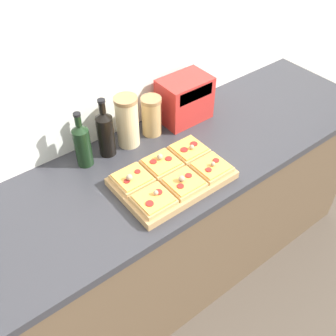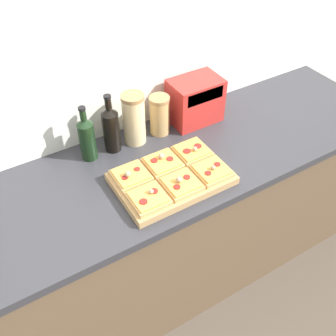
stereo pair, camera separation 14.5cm
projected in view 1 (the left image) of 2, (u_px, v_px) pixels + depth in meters
name	position (u px, v px, depth m)	size (l,w,h in m)	color
ground_plane	(185.00, 324.00, 2.17)	(12.00, 12.00, 0.00)	#4C4238
wall_back	(95.00, 72.00, 1.71)	(6.00, 0.06, 2.50)	silver
kitchen_counter	(148.00, 236.00, 2.04)	(2.63, 0.67, 0.92)	brown
cutting_board	(172.00, 178.00, 1.68)	(0.48, 0.32, 0.03)	tan
pizza_slice_back_left	(132.00, 179.00, 1.63)	(0.14, 0.14, 0.05)	tan
pizza_slice_back_center	(162.00, 163.00, 1.70)	(0.14, 0.14, 0.05)	tan
pizza_slice_back_right	(189.00, 149.00, 1.77)	(0.14, 0.14, 0.05)	tan
pizza_slice_front_left	(154.00, 200.00, 1.54)	(0.14, 0.14, 0.05)	tan
pizza_slice_front_center	(184.00, 183.00, 1.61)	(0.14, 0.14, 0.06)	tan
pizza_slice_front_right	(211.00, 167.00, 1.68)	(0.14, 0.14, 0.05)	tan
olive_oil_bottle	(82.00, 144.00, 1.70)	(0.07, 0.07, 0.27)	black
wine_bottle	(105.00, 132.00, 1.75)	(0.08, 0.08, 0.29)	black
grain_jar_tall	(127.00, 121.00, 1.79)	(0.11, 0.11, 0.25)	beige
grain_jar_short	(152.00, 116.00, 1.87)	(0.10, 0.10, 0.20)	tan
toaster_oven	(185.00, 99.00, 1.95)	(0.28, 0.17, 0.23)	red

